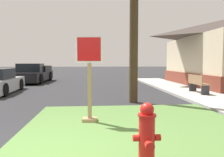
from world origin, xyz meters
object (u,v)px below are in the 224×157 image
object	(u,v)px
fire_hydrant	(147,138)
manhole_cover	(71,110)
pickup_truck_black	(33,75)
street_bench	(197,83)
stop_sign	(89,81)

from	to	relation	value
fire_hydrant	manhole_cover	bearing A→B (deg)	109.46
pickup_truck_black	street_bench	xyz separation A→B (m)	(9.60, -7.53, -0.03)
fire_hydrant	street_bench	distance (m)	8.14
manhole_cover	pickup_truck_black	bearing A→B (deg)	111.00
stop_sign	manhole_cover	size ratio (longest dim) A/B	3.04
fire_hydrant	stop_sign	world-z (taller)	stop_sign
stop_sign	street_bench	size ratio (longest dim) A/B	1.47
street_bench	fire_hydrant	bearing A→B (deg)	-120.60
manhole_cover	pickup_truck_black	size ratio (longest dim) A/B	0.13
manhole_cover	fire_hydrant	bearing A→B (deg)	-70.54
fire_hydrant	stop_sign	xyz separation A→B (m)	(-0.83, 2.56, 0.57)
manhole_cover	street_bench	distance (m)	6.32
pickup_truck_black	manhole_cover	bearing A→B (deg)	-69.00
manhole_cover	street_bench	xyz separation A→B (m)	(5.62, 2.83, 0.58)
stop_sign	pickup_truck_black	xyz separation A→B (m)	(-4.62, 11.98, -0.47)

